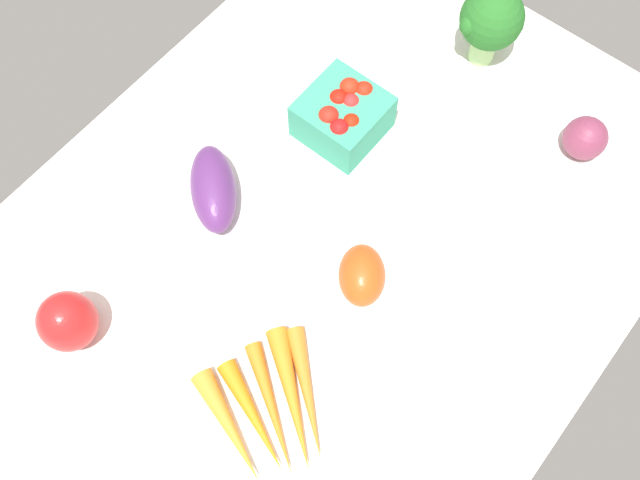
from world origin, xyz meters
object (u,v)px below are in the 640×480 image
object	(u,v)px
bell_pepper_red	(68,321)
berry_basket	(343,115)
carrot_bunch	(271,409)
eggplant	(213,189)
roma_tomato	(362,275)
broccoli_head	(492,18)
red_onion_near_basket	(585,138)

from	to	relation	value
bell_pepper_red	berry_basket	world-z (taller)	bell_pepper_red
carrot_bunch	eggplant	bearing A→B (deg)	-124.75
roma_tomato	carrot_bunch	xyz separation A→B (cm)	(19.85, 1.74, -1.68)
bell_pepper_red	carrot_bunch	xyz separation A→B (cm)	(-7.91, 25.65, -2.88)
eggplant	broccoli_head	xyz separation A→B (cm)	(-43.15, 14.51, 5.24)
bell_pepper_red	berry_basket	size ratio (longest dim) A/B	0.78
berry_basket	red_onion_near_basket	xyz separation A→B (cm)	(-18.46, 28.07, -0.67)
eggplant	carrot_bunch	distance (cm)	30.18
berry_basket	carrot_bunch	xyz separation A→B (cm)	(36.89, 18.26, -2.44)
broccoli_head	red_onion_near_basket	xyz separation A→B (cm)	(4.98, 20.07, -5.20)
eggplant	bell_pepper_red	bearing A→B (deg)	129.73
eggplant	roma_tomato	world-z (taller)	eggplant
bell_pepper_red	carrot_bunch	world-z (taller)	bell_pepper_red
roma_tomato	broccoli_head	bearing A→B (deg)	-25.74
broccoli_head	berry_basket	world-z (taller)	broccoli_head
broccoli_head	carrot_bunch	xyz separation A→B (cm)	(60.32, 10.25, -6.97)
broccoli_head	carrot_bunch	bearing A→B (deg)	9.64
bell_pepper_red	red_onion_near_basket	size ratio (longest dim) A/B	1.36
berry_basket	red_onion_near_basket	size ratio (longest dim) A/B	1.75
broccoli_head	carrot_bunch	world-z (taller)	broccoli_head
eggplant	bell_pepper_red	world-z (taller)	bell_pepper_red
eggplant	berry_basket	xyz separation A→B (cm)	(-19.71, 6.50, 0.72)
roma_tomato	berry_basket	bearing A→B (deg)	6.51
bell_pepper_red	red_onion_near_basket	bearing A→B (deg)	150.72
red_onion_near_basket	carrot_bunch	xyz separation A→B (cm)	(55.34, -9.82, -1.77)
bell_pepper_red	roma_tomato	distance (cm)	36.66
eggplant	berry_basket	bearing A→B (deg)	-66.47
roma_tomato	carrot_bunch	distance (cm)	20.00
carrot_bunch	broccoli_head	bearing A→B (deg)	-170.36
bell_pepper_red	berry_basket	distance (cm)	45.41
red_onion_near_basket	broccoli_head	bearing A→B (deg)	-103.94
bell_pepper_red	berry_basket	xyz separation A→B (cm)	(-44.80, 7.39, -0.44)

